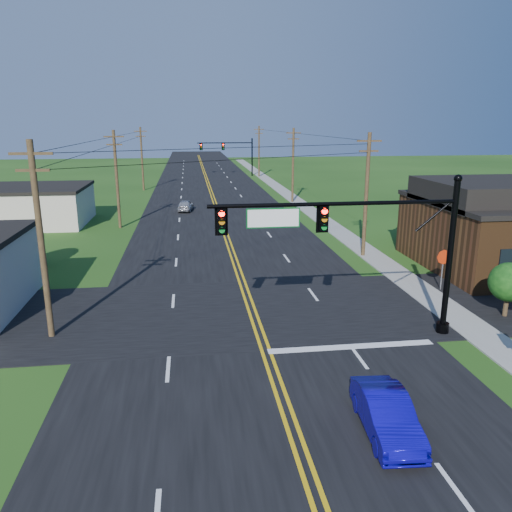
{
  "coord_description": "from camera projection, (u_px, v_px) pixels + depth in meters",
  "views": [
    {
      "loc": [
        -2.9,
        -12.59,
        9.7
      ],
      "look_at": [
        0.13,
        10.0,
        3.56
      ],
      "focal_mm": 35.0,
      "sensor_mm": 36.0,
      "label": 1
    }
  ],
  "objects": [
    {
      "name": "ground",
      "position": [
        296.0,
        456.0,
        14.95
      ],
      "size": [
        260.0,
        260.0,
        0.0
      ],
      "primitive_type": "plane",
      "color": "#1D4212",
      "rests_on": "ground"
    },
    {
      "name": "road_main",
      "position": [
        213.0,
        201.0,
        62.79
      ],
      "size": [
        16.0,
        220.0,
        0.04
      ],
      "primitive_type": "cube",
      "color": "black",
      "rests_on": "ground"
    },
    {
      "name": "road_cross",
      "position": [
        249.0,
        311.0,
        26.42
      ],
      "size": [
        70.0,
        10.0,
        0.04
      ],
      "primitive_type": "cube",
      "color": "black",
      "rests_on": "ground"
    },
    {
      "name": "sidewalk",
      "position": [
        313.0,
        213.0,
        54.56
      ],
      "size": [
        2.0,
        160.0,
        0.08
      ],
      "primitive_type": "cube",
      "color": "gray",
      "rests_on": "ground"
    },
    {
      "name": "signal_mast_main",
      "position": [
        357.0,
        238.0,
        21.92
      ],
      "size": [
        11.3,
        0.6,
        7.48
      ],
      "color": "black",
      "rests_on": "ground"
    },
    {
      "name": "signal_mast_far",
      "position": [
        228.0,
        151.0,
        90.89
      ],
      "size": [
        10.98,
        0.6,
        7.48
      ],
      "color": "black",
      "rests_on": "ground"
    },
    {
      "name": "cream_bldg_far",
      "position": [
        23.0,
        205.0,
        48.38
      ],
      "size": [
        12.2,
        9.2,
        3.7
      ],
      "color": "beige",
      "rests_on": "ground"
    },
    {
      "name": "utility_pole_left_a",
      "position": [
        41.0,
        238.0,
        22.07
      ],
      "size": [
        1.8,
        0.28,
        9.0
      ],
      "color": "#382819",
      "rests_on": "ground"
    },
    {
      "name": "utility_pole_left_b",
      "position": [
        117.0,
        178.0,
        45.99
      ],
      "size": [
        1.8,
        0.28,
        9.0
      ],
      "color": "#382819",
      "rests_on": "ground"
    },
    {
      "name": "utility_pole_left_c",
      "position": [
        142.0,
        158.0,
        71.82
      ],
      "size": [
        1.8,
        0.28,
        9.0
      ],
      "color": "#382819",
      "rests_on": "ground"
    },
    {
      "name": "utility_pole_right_a",
      "position": [
        366.0,
        193.0,
        36.03
      ],
      "size": [
        1.8,
        0.28,
        9.0
      ],
      "color": "#382819",
      "rests_on": "ground"
    },
    {
      "name": "utility_pole_right_b",
      "position": [
        293.0,
        164.0,
        60.91
      ],
      "size": [
        1.8,
        0.28,
        9.0
      ],
      "color": "#382819",
      "rests_on": "ground"
    },
    {
      "name": "utility_pole_right_c",
      "position": [
        259.0,
        150.0,
        89.61
      ],
      "size": [
        1.8,
        0.28,
        9.0
      ],
      "color": "#382819",
      "rests_on": "ground"
    },
    {
      "name": "tree_right_back",
      "position": [
        420.0,
        211.0,
        41.2
      ],
      "size": [
        3.0,
        3.0,
        4.1
      ],
      "color": "#382819",
      "rests_on": "ground"
    },
    {
      "name": "shrub_corner",
      "position": [
        509.0,
        282.0,
        25.23
      ],
      "size": [
        2.0,
        2.0,
        2.86
      ],
      "color": "#382819",
      "rests_on": "ground"
    },
    {
      "name": "tree_left",
      "position": [
        25.0,
        237.0,
        33.64
      ],
      "size": [
        2.4,
        2.4,
        3.37
      ],
      "color": "#382819",
      "rests_on": "ground"
    },
    {
      "name": "blue_car",
      "position": [
        386.0,
        415.0,
        15.88
      ],
      "size": [
        1.69,
        4.13,
        1.33
      ],
      "primitive_type": "imported",
      "rotation": [
        0.0,
        0.0,
        -0.07
      ],
      "color": "#0E07A4",
      "rests_on": "ground"
    },
    {
      "name": "distant_car",
      "position": [
        186.0,
        206.0,
        55.77
      ],
      "size": [
        1.98,
        3.83,
        1.25
      ],
      "primitive_type": "imported",
      "rotation": [
        0.0,
        0.0,
        3.0
      ],
      "color": "#A8A8AD",
      "rests_on": "ground"
    },
    {
      "name": "stop_sign",
      "position": [
        443.0,
        261.0,
        29.27
      ],
      "size": [
        0.88,
        0.12,
        2.48
      ],
      "rotation": [
        0.0,
        0.0,
        0.06
      ],
      "color": "slate",
      "rests_on": "ground"
    }
  ]
}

